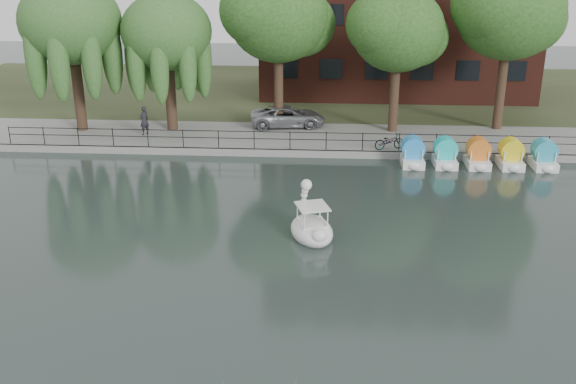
# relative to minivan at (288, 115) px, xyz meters

# --- Properties ---
(ground_plane) EXTENTS (120.00, 120.00, 0.00)m
(ground_plane) POSITION_rel_minivan_xyz_m (0.44, -18.08, -1.14)
(ground_plane) COLOR #364441
(promenade) EXTENTS (40.00, 6.00, 0.40)m
(promenade) POSITION_rel_minivan_xyz_m (0.44, -2.08, -0.94)
(promenade) COLOR gray
(promenade) RESTS_ON ground_plane
(kerb) EXTENTS (40.00, 0.25, 0.40)m
(kerb) POSITION_rel_minivan_xyz_m (0.44, -5.03, -0.94)
(kerb) COLOR gray
(kerb) RESTS_ON ground_plane
(land_strip) EXTENTS (60.00, 22.00, 0.36)m
(land_strip) POSITION_rel_minivan_xyz_m (0.44, 11.92, -0.96)
(land_strip) COLOR #47512D
(land_strip) RESTS_ON ground_plane
(railing) EXTENTS (32.00, 0.05, 1.00)m
(railing) POSITION_rel_minivan_xyz_m (0.44, -4.83, 0.01)
(railing) COLOR black
(railing) RESTS_ON promenade
(willow_left) EXTENTS (5.88, 5.88, 9.01)m
(willow_left) POSITION_rel_minivan_xyz_m (-12.56, -1.58, 5.73)
(willow_left) COLOR #473323
(willow_left) RESTS_ON promenade
(willow_mid) EXTENTS (5.32, 5.32, 8.15)m
(willow_mid) POSITION_rel_minivan_xyz_m (-7.06, -1.08, 5.11)
(willow_mid) COLOR #473323
(willow_mid) RESTS_ON promenade
(broadleaf_center) EXTENTS (6.00, 6.00, 9.25)m
(broadleaf_center) POSITION_rel_minivan_xyz_m (-0.56, -0.08, 5.92)
(broadleaf_center) COLOR #473323
(broadleaf_center) RESTS_ON promenade
(broadleaf_right) EXTENTS (5.40, 5.40, 8.32)m
(broadleaf_right) POSITION_rel_minivan_xyz_m (6.44, -0.58, 5.25)
(broadleaf_right) COLOR #473323
(broadleaf_right) RESTS_ON promenade
(broadleaf_far) EXTENTS (6.30, 6.30, 9.71)m
(broadleaf_far) POSITION_rel_minivan_xyz_m (12.94, 0.42, 6.26)
(broadleaf_far) COLOR #473323
(broadleaf_far) RESTS_ON promenade
(minivan) EXTENTS (3.14, 5.60, 1.48)m
(minivan) POSITION_rel_minivan_xyz_m (0.00, 0.00, 0.00)
(minivan) COLOR gray
(minivan) RESTS_ON promenade
(bicycle) EXTENTS (1.15, 1.82, 1.00)m
(bicycle) POSITION_rel_minivan_xyz_m (5.92, -4.51, -0.24)
(bicycle) COLOR gray
(bicycle) RESTS_ON promenade
(pedestrian) EXTENTS (0.81, 0.86, 1.98)m
(pedestrian) POSITION_rel_minivan_xyz_m (-8.41, -2.46, 0.25)
(pedestrian) COLOR black
(pedestrian) RESTS_ON promenade
(swan_boat) EXTENTS (2.30, 2.90, 2.15)m
(swan_boat) POSITION_rel_minivan_xyz_m (1.97, -15.63, -0.67)
(swan_boat) COLOR white
(swan_boat) RESTS_ON ground_plane
(pedal_boat_row) EXTENTS (7.95, 1.70, 1.40)m
(pedal_boat_row) POSITION_rel_minivan_xyz_m (10.44, -6.10, -0.53)
(pedal_boat_row) COLOR white
(pedal_boat_row) RESTS_ON ground_plane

